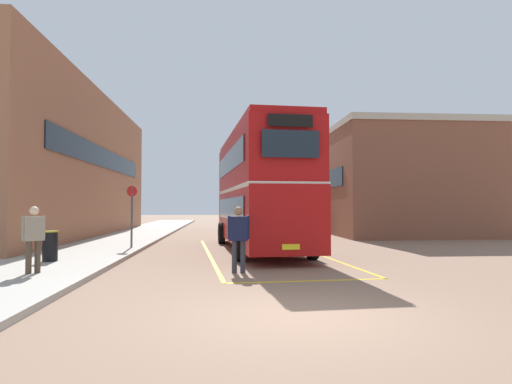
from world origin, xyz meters
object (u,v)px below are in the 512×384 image
Objects in this scene: double_decker_bus at (259,189)px; pedestrian_waiting_near at (33,235)px; bus_stop_sign at (132,210)px; single_deck_bus at (289,208)px; pedestrian_boarding at (239,234)px; litter_bin at (50,246)px.

double_decker_bus is 6.62× the size of pedestrian_waiting_near.
pedestrian_waiting_near is 0.67× the size of bus_stop_sign.
double_decker_bus is 16.86m from single_deck_bus.
bus_stop_sign is (-4.07, 6.20, 0.60)m from pedestrian_boarding.
pedestrian_waiting_near is at bearing -132.99° from double_decker_bus.
pedestrian_waiting_near is (-5.11, -0.60, 0.05)m from pedestrian_boarding.
pedestrian_boarding is 1.08× the size of pedestrian_waiting_near.
single_deck_bus reaches higher than litter_bin.
single_deck_bus reaches higher than bus_stop_sign.
double_decker_bus is at bearing 47.01° from pedestrian_waiting_near.
litter_bin is (-0.51, 2.45, -0.49)m from pedestrian_waiting_near.
pedestrian_boarding is 1.96× the size of litter_bin.
litter_bin is (-10.45, -20.59, -1.04)m from single_deck_bus.
double_decker_bus is 8.11m from litter_bin.
double_decker_bus is at bearing 32.01° from litter_bin.
pedestrian_boarding is 5.93m from litter_bin.
double_decker_bus is 6.30m from pedestrian_boarding.
single_deck_bus reaches higher than pedestrian_boarding.
pedestrian_boarding is at bearing -100.05° from double_decker_bus.
single_deck_bus is 23.11m from litter_bin.
litter_bin is at bearing 101.74° from pedestrian_waiting_near.
pedestrian_waiting_near is (-9.94, -23.04, -0.55)m from single_deck_bus.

